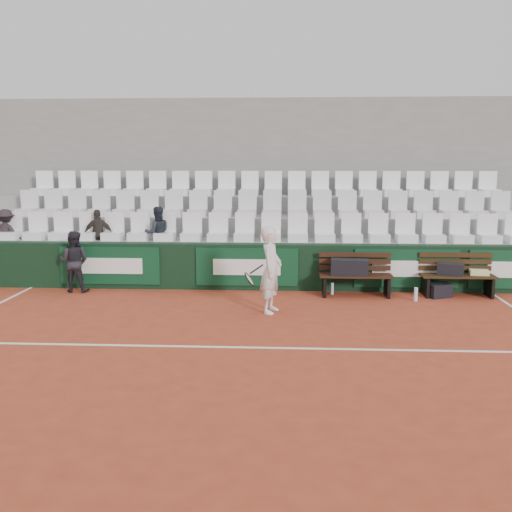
{
  "coord_description": "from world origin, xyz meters",
  "views": [
    {
      "loc": [
        0.64,
        -8.2,
        2.77
      ],
      "look_at": [
        0.07,
        2.4,
        1.0
      ],
      "focal_mm": 40.0,
      "sensor_mm": 36.0,
      "label": 1
    }
  ],
  "objects_px": {
    "bench_right": "(457,286)",
    "ball_kid": "(74,261)",
    "sports_bag_right": "(451,269)",
    "spectator_c": "(157,213)",
    "tennis_player": "(271,270)",
    "water_bottle_far": "(416,294)",
    "spectator_a": "(5,214)",
    "spectator_b": "(98,215)",
    "sports_bag_ground": "(439,290)",
    "bench_left": "(355,285)",
    "water_bottle_near": "(332,289)",
    "sports_bag_left": "(350,267)"
  },
  "relations": [
    {
      "from": "water_bottle_far",
      "to": "sports_bag_left",
      "type": "bearing_deg",
      "value": 164.94
    },
    {
      "from": "water_bottle_near",
      "to": "spectator_a",
      "type": "xyz_separation_m",
      "value": [
        -7.41,
        0.93,
        1.44
      ]
    },
    {
      "from": "sports_bag_left",
      "to": "sports_bag_ground",
      "type": "height_order",
      "value": "sports_bag_left"
    },
    {
      "from": "bench_left",
      "to": "bench_right",
      "type": "height_order",
      "value": "same"
    },
    {
      "from": "tennis_player",
      "to": "spectator_a",
      "type": "distance_m",
      "value": 6.67
    },
    {
      "from": "bench_right",
      "to": "water_bottle_far",
      "type": "bearing_deg",
      "value": -154.08
    },
    {
      "from": "sports_bag_right",
      "to": "tennis_player",
      "type": "distance_m",
      "value": 3.96
    },
    {
      "from": "spectator_a",
      "to": "spectator_c",
      "type": "distance_m",
      "value": 3.52
    },
    {
      "from": "sports_bag_ground",
      "to": "tennis_player",
      "type": "bearing_deg",
      "value": -158.45
    },
    {
      "from": "bench_left",
      "to": "water_bottle_near",
      "type": "height_order",
      "value": "bench_left"
    },
    {
      "from": "spectator_b",
      "to": "spectator_c",
      "type": "relative_size",
      "value": 0.94
    },
    {
      "from": "sports_bag_ground",
      "to": "spectator_b",
      "type": "relative_size",
      "value": 0.41
    },
    {
      "from": "spectator_a",
      "to": "spectator_c",
      "type": "relative_size",
      "value": 0.94
    },
    {
      "from": "bench_right",
      "to": "sports_bag_ground",
      "type": "bearing_deg",
      "value": -164.66
    },
    {
      "from": "bench_left",
      "to": "sports_bag_right",
      "type": "height_order",
      "value": "sports_bag_right"
    },
    {
      "from": "water_bottle_near",
      "to": "water_bottle_far",
      "type": "xyz_separation_m",
      "value": [
        1.63,
        -0.49,
        0.01
      ]
    },
    {
      "from": "spectator_b",
      "to": "bench_right",
      "type": "bearing_deg",
      "value": 157.78
    },
    {
      "from": "sports_bag_ground",
      "to": "spectator_a",
      "type": "distance_m",
      "value": 9.76
    },
    {
      "from": "bench_left",
      "to": "tennis_player",
      "type": "distance_m",
      "value": 2.29
    },
    {
      "from": "bench_right",
      "to": "sports_bag_left",
      "type": "distance_m",
      "value": 2.28
    },
    {
      "from": "sports_bag_right",
      "to": "ball_kid",
      "type": "distance_m",
      "value": 7.91
    },
    {
      "from": "sports_bag_right",
      "to": "spectator_c",
      "type": "distance_m",
      "value": 6.47
    },
    {
      "from": "sports_bag_ground",
      "to": "ball_kid",
      "type": "xyz_separation_m",
      "value": [
        -7.68,
        0.12,
        0.51
      ]
    },
    {
      "from": "sports_bag_right",
      "to": "ball_kid",
      "type": "relative_size",
      "value": 0.4
    },
    {
      "from": "tennis_player",
      "to": "ball_kid",
      "type": "relative_size",
      "value": 1.22
    },
    {
      "from": "sports_bag_left",
      "to": "spectator_a",
      "type": "bearing_deg",
      "value": 172.1
    },
    {
      "from": "water_bottle_near",
      "to": "spectator_b",
      "type": "distance_m",
      "value": 5.53
    },
    {
      "from": "bench_left",
      "to": "bench_right",
      "type": "xyz_separation_m",
      "value": [
        2.1,
        0.08,
        0.0
      ]
    },
    {
      "from": "bench_left",
      "to": "sports_bag_left",
      "type": "bearing_deg",
      "value": -167.26
    },
    {
      "from": "tennis_player",
      "to": "water_bottle_far",
      "type": "bearing_deg",
      "value": 19.22
    },
    {
      "from": "spectator_b",
      "to": "bench_left",
      "type": "bearing_deg",
      "value": 154.47
    },
    {
      "from": "sports_bag_left",
      "to": "spectator_b",
      "type": "distance_m",
      "value": 5.78
    },
    {
      "from": "spectator_c",
      "to": "bench_right",
      "type": "bearing_deg",
      "value": 152.62
    },
    {
      "from": "sports_bag_right",
      "to": "bench_right",
      "type": "bearing_deg",
      "value": 0.81
    },
    {
      "from": "sports_bag_left",
      "to": "ball_kid",
      "type": "distance_m",
      "value": 5.83
    },
    {
      "from": "sports_bag_right",
      "to": "water_bottle_near",
      "type": "bearing_deg",
      "value": 179.2
    },
    {
      "from": "bench_left",
      "to": "sports_bag_right",
      "type": "bearing_deg",
      "value": 2.29
    },
    {
      "from": "bench_right",
      "to": "ball_kid",
      "type": "distance_m",
      "value": 8.08
    },
    {
      "from": "tennis_player",
      "to": "spectator_c",
      "type": "relative_size",
      "value": 1.32
    },
    {
      "from": "water_bottle_near",
      "to": "water_bottle_far",
      "type": "bearing_deg",
      "value": -16.76
    },
    {
      "from": "bench_left",
      "to": "water_bottle_near",
      "type": "bearing_deg",
      "value": 166.72
    },
    {
      "from": "bench_right",
      "to": "sports_bag_right",
      "type": "distance_m",
      "value": 0.38
    },
    {
      "from": "sports_bag_ground",
      "to": "bench_right",
      "type": "bearing_deg",
      "value": 15.34
    },
    {
      "from": "sports_bag_right",
      "to": "spectator_b",
      "type": "relative_size",
      "value": 0.46
    },
    {
      "from": "tennis_player",
      "to": "bench_right",
      "type": "bearing_deg",
      "value": 20.94
    },
    {
      "from": "spectator_a",
      "to": "spectator_b",
      "type": "xyz_separation_m",
      "value": [
        2.16,
        0.0,
        0.0
      ]
    },
    {
      "from": "ball_kid",
      "to": "spectator_c",
      "type": "distance_m",
      "value": 2.09
    },
    {
      "from": "bench_right",
      "to": "spectator_c",
      "type": "distance_m",
      "value": 6.68
    },
    {
      "from": "sports_bag_ground",
      "to": "sports_bag_right",
      "type": "bearing_deg",
      "value": 24.06
    },
    {
      "from": "bench_left",
      "to": "spectator_c",
      "type": "bearing_deg",
      "value": 166.55
    }
  ]
}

